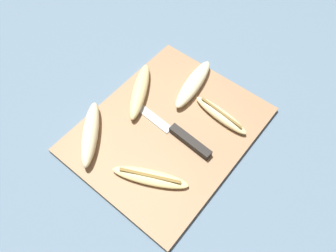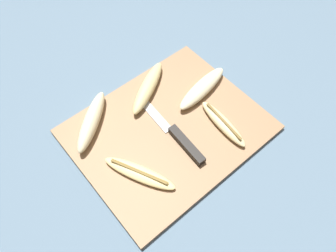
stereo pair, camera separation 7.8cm
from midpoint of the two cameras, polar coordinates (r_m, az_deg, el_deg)
ground_plane at (r=0.80m, az=2.79°, el=-1.06°), size 4.00×4.00×0.00m
cutting_board at (r=0.80m, az=2.81°, el=-0.84°), size 0.44×0.36×0.01m
knife at (r=0.77m, az=4.99°, el=-2.70°), size 0.04×0.24×0.02m
banana_mellow_near at (r=0.80m, az=12.32°, el=0.23°), size 0.05×0.16×0.02m
banana_cream_curved at (r=0.79m, az=-10.47°, el=0.62°), size 0.16×0.14×0.04m
banana_pale_long at (r=0.85m, az=8.61°, el=6.34°), size 0.18×0.07×0.03m
banana_golden_short at (r=0.73m, az=-1.92°, el=-8.49°), size 0.11×0.17×0.02m
banana_spotted_left at (r=0.84m, az=-0.88°, el=6.55°), size 0.17×0.12×0.03m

